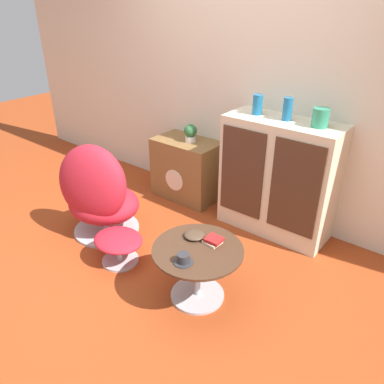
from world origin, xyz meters
name	(u,v)px	position (x,y,z in m)	size (l,w,h in m)	color
ground_plane	(132,274)	(0.00, 0.00, 0.00)	(12.00, 12.00, 0.00)	#9E3D19
wall_back	(243,76)	(0.00, 1.52, 1.30)	(6.40, 0.06, 2.60)	beige
sideboard	(278,178)	(0.56, 1.28, 0.53)	(0.99, 0.42, 1.05)	beige
tv_console	(187,169)	(-0.48, 1.29, 0.32)	(0.69, 0.42, 0.64)	brown
egg_chair	(98,195)	(-0.63, 0.23, 0.40)	(0.80, 0.76, 0.90)	#B7B7BC
ottoman	(119,242)	(-0.20, 0.05, 0.19)	(0.42, 0.36, 0.26)	#B7B7BC
coffee_table	(198,264)	(0.55, 0.13, 0.29)	(0.63, 0.63, 0.43)	#B7B7BC
vase_leftmost	(258,105)	(0.30, 1.29, 1.14)	(0.08, 0.08, 0.17)	#196699
vase_inner_left	(288,109)	(0.57, 1.29, 1.14)	(0.08, 0.08, 0.19)	#196699
vase_inner_right	(320,118)	(0.85, 1.29, 1.13)	(0.13, 0.13, 0.15)	#2D8E6B
potted_plant	(191,133)	(-0.43, 1.29, 0.73)	(0.13, 0.13, 0.18)	silver
teacup	(183,259)	(0.57, -0.04, 0.45)	(0.13, 0.13, 0.06)	#2D2D33
book_stack	(213,241)	(0.60, 0.25, 0.45)	(0.12, 0.11, 0.04)	beige
bowl	(194,235)	(0.45, 0.23, 0.44)	(0.15, 0.15, 0.04)	#4C3828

